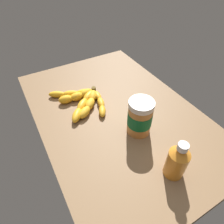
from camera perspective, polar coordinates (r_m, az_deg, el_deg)
The scene contains 4 objects.
ground_plane at distance 85.34cm, azimuth 1.05°, elevation -0.76°, with size 95.98×63.74×4.26cm, color brown.
banana_bunch at distance 87.61cm, azimuth -8.47°, elevation 3.44°, with size 27.18×21.60×3.76cm.
peanut_butter_jar at distance 71.67cm, azimuth 8.16°, elevation -1.56°, with size 9.08×9.08×14.59cm.
honey_bottle at distance 63.36cm, azimuth 18.55°, elevation -13.46°, with size 6.37×6.37×14.56cm.
Camera 1 is at (-52.29, 31.62, 57.45)cm, focal length 31.17 mm.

